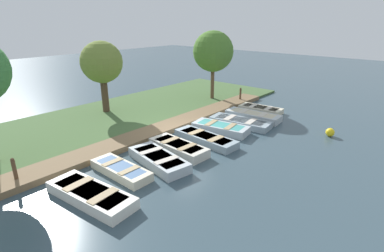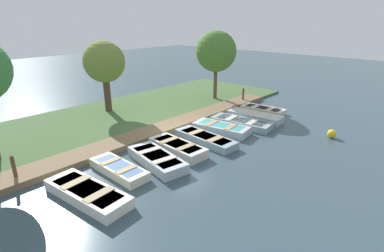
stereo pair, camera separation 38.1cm
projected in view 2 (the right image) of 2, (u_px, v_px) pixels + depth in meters
ground_plane at (186, 136)px, 15.34m from camera, size 80.00×80.00×0.00m
shore_bank at (127, 115)px, 18.48m from camera, size 8.00×24.00×0.14m
dock_walkway at (166, 127)px, 16.23m from camera, size 1.37×18.07×0.26m
rowboat_0 at (87, 193)px, 9.97m from camera, size 3.46×1.50×0.41m
rowboat_1 at (119, 169)px, 11.61m from camera, size 2.74×0.96×0.37m
rowboat_2 at (157, 159)px, 12.35m from camera, size 3.16×1.66×0.43m
rowboat_3 at (177, 147)px, 13.46m from camera, size 2.94×1.23×0.44m
rowboat_4 at (205, 139)px, 14.53m from camera, size 3.40×1.24×0.38m
rowboat_5 at (221, 128)px, 15.83m from camera, size 3.10×1.63×0.43m
rowboat_6 at (241, 123)px, 16.78m from camera, size 3.53×1.64×0.37m
rowboat_7 at (255, 116)px, 17.82m from camera, size 3.33×1.32×0.41m
rowboat_8 at (263, 110)px, 19.16m from camera, size 2.78×1.30×0.35m
mooring_post_near at (14, 169)px, 10.82m from camera, size 0.14×0.14×1.08m
mooring_post_far at (243, 96)px, 21.19m from camera, size 0.14×0.14×1.08m
buoy at (332, 134)px, 15.07m from camera, size 0.43×0.43×0.43m
park_tree_left at (104, 63)px, 18.11m from camera, size 2.51×2.51×4.48m
park_tree_center at (216, 52)px, 20.96m from camera, size 2.85×2.85×4.94m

